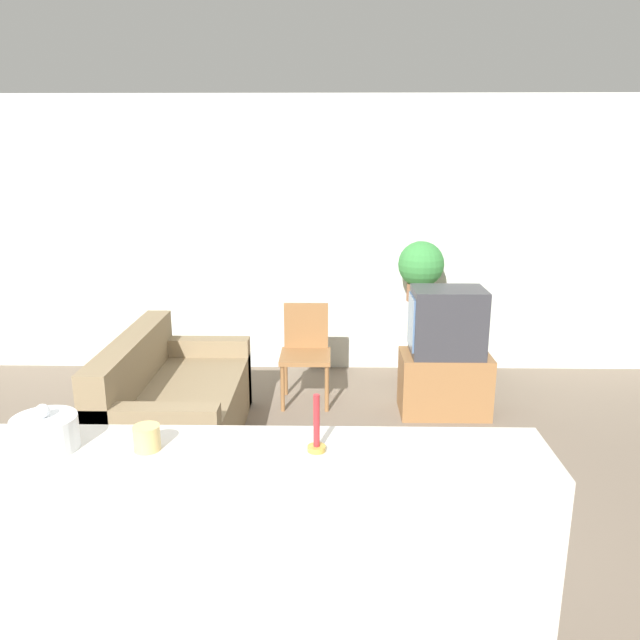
{
  "coord_description": "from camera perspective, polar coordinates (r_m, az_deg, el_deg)",
  "views": [
    {
      "loc": [
        0.5,
        -2.74,
        2.17
      ],
      "look_at": [
        0.42,
        2.14,
        0.85
      ],
      "focal_mm": 35.0,
      "sensor_mm": 36.0,
      "label": 1
    }
  ],
  "objects": [
    {
      "name": "wall_back",
      "position": [
        6.24,
        -3.66,
        7.56
      ],
      "size": [
        9.0,
        0.06,
        2.7
      ],
      "color": "silver",
      "rests_on": "ground_plane"
    },
    {
      "name": "ground_plane",
      "position": [
        3.53,
        -8.01,
        -22.98
      ],
      "size": [
        14.0,
        14.0,
        0.0
      ],
      "primitive_type": "plane",
      "color": "#756656"
    },
    {
      "name": "candlestick",
      "position": [
        2.38,
        -0.32,
        -10.31
      ],
      "size": [
        0.07,
        0.07,
        0.23
      ],
      "color": "#B7933D",
      "rests_on": "foreground_counter"
    },
    {
      "name": "decorative_bowl",
      "position": [
        2.62,
        -23.82,
        -9.41
      ],
      "size": [
        0.24,
        0.24,
        0.18
      ],
      "color": "silver",
      "rests_on": "foreground_counter"
    },
    {
      "name": "couch",
      "position": [
        4.9,
        -13.2,
        -7.72
      ],
      "size": [
        0.88,
        1.64,
        0.85
      ],
      "color": "#847051",
      "rests_on": "ground_plane"
    },
    {
      "name": "candle_jar",
      "position": [
        2.49,
        -15.55,
        -10.33
      ],
      "size": [
        0.1,
        0.1,
        0.1
      ],
      "color": "tan",
      "rests_on": "foreground_counter"
    },
    {
      "name": "potted_plant",
      "position": [
        5.98,
        9.22,
        4.76
      ],
      "size": [
        0.43,
        0.43,
        0.57
      ],
      "color": "#8E5B3D",
      "rests_on": "plant_stand"
    },
    {
      "name": "foreground_counter",
      "position": [
        2.75,
        -10.46,
        -21.66
      ],
      "size": [
        2.69,
        0.44,
        1.08
      ],
      "color": "beige",
      "rests_on": "ground_plane"
    },
    {
      "name": "wooden_chair",
      "position": [
        5.53,
        -1.32,
        -2.59
      ],
      "size": [
        0.44,
        0.44,
        0.87
      ],
      "color": "olive",
      "rests_on": "ground_plane"
    },
    {
      "name": "tv_stand",
      "position": [
        5.43,
        11.29,
        -5.72
      ],
      "size": [
        0.75,
        0.45,
        0.53
      ],
      "color": "olive",
      "rests_on": "ground_plane"
    },
    {
      "name": "plant_stand",
      "position": [
        6.15,
        8.94,
        -1.83
      ],
      "size": [
        0.18,
        0.18,
        0.79
      ],
      "color": "olive",
      "rests_on": "ground_plane"
    },
    {
      "name": "television",
      "position": [
        5.27,
        11.53,
        -0.17
      ],
      "size": [
        0.6,
        0.43,
        0.56
      ],
      "color": "#333338",
      "rests_on": "tv_stand"
    }
  ]
}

